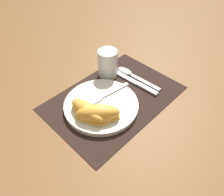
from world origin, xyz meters
name	(u,v)px	position (x,y,z in m)	size (l,w,h in m)	color
ground_plane	(114,98)	(0.00, 0.00, 0.00)	(3.00, 3.00, 0.00)	brown
placemat	(114,98)	(0.00, 0.00, 0.00)	(0.45, 0.30, 0.00)	black
plate	(101,105)	(-0.06, 0.00, 0.01)	(0.24, 0.24, 0.02)	white
juice_glass	(108,65)	(0.07, 0.10, 0.05)	(0.07, 0.07, 0.10)	silver
knife	(134,81)	(0.11, 0.00, 0.01)	(0.03, 0.22, 0.01)	#BCBCC1
spoon	(130,74)	(0.13, 0.04, 0.01)	(0.04, 0.19, 0.01)	#BCBCC1
fork	(102,97)	(-0.04, 0.02, 0.02)	(0.19, 0.05, 0.00)	#BCBCC1
citrus_wedge_0	(87,111)	(-0.12, -0.01, 0.04)	(0.05, 0.13, 0.04)	#F7C656
citrus_wedge_1	(93,116)	(-0.12, -0.03, 0.03)	(0.10, 0.12, 0.03)	#F7C656
citrus_wedge_2	(99,113)	(-0.11, -0.04, 0.04)	(0.13, 0.13, 0.05)	#F7C656
citrus_wedge_3	(105,116)	(-0.10, -0.05, 0.03)	(0.10, 0.09, 0.03)	#F7C656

